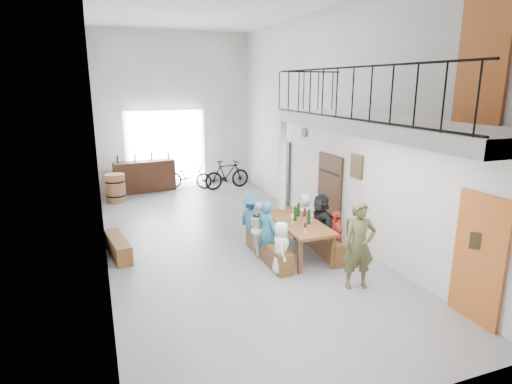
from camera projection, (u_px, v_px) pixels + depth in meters
name	position (u px, v px, depth m)	size (l,w,h in m)	color
floor	(225.00, 240.00, 10.47)	(12.00, 12.00, 0.00)	slate
room_walls	(222.00, 91.00, 9.59)	(12.00, 12.00, 12.00)	white
gateway_portal	(166.00, 150.00, 15.37)	(2.80, 0.08, 2.80)	white
right_wall_decor	(368.00, 177.00, 9.28)	(0.07, 8.28, 5.07)	#AD541E
balcony	(380.00, 127.00, 7.59)	(1.52, 5.62, 4.00)	white
tasting_table	(298.00, 225.00, 9.40)	(0.92, 2.15, 0.79)	brown
bench_inner	(268.00, 250.00, 9.27)	(0.31, 1.94, 0.45)	brown
bench_wall	(320.00, 240.00, 9.79)	(0.28, 2.15, 0.49)	brown
tableware	(302.00, 215.00, 9.37)	(0.55, 1.54, 0.35)	black
side_bench	(118.00, 247.00, 9.47)	(0.32, 1.48, 0.42)	brown
oak_barrel	(116.00, 188.00, 13.72)	(0.62, 0.62, 0.91)	#97643A
serving_counter	(145.00, 176.00, 15.03)	(2.06, 0.57, 1.09)	#3D1F12
counter_bottles	(143.00, 157.00, 14.88)	(1.81, 0.30, 0.28)	black
guest_left_a	(281.00, 248.00, 8.52)	(0.53, 0.34, 1.08)	white
guest_left_b	(267.00, 232.00, 9.06)	(0.49, 0.32, 1.34)	teal
guest_left_c	(260.00, 228.00, 9.51)	(0.58, 0.45, 1.19)	white
guest_left_d	(252.00, 221.00, 9.96)	(0.80, 0.46, 1.24)	teal
guest_right_a	(336.00, 236.00, 9.16)	(0.65, 0.27, 1.11)	red
guest_right_b	(320.00, 222.00, 9.77)	(1.20, 0.38, 1.30)	black
guest_right_c	(304.00, 217.00, 10.33)	(0.58, 0.37, 1.18)	white
host_standing	(359.00, 245.00, 7.86)	(0.61, 0.40, 1.66)	#4C4D2B
potted_plant	(309.00, 218.00, 11.50)	(0.38, 0.33, 0.42)	#154915
bicycle_near	(189.00, 176.00, 15.53)	(0.59, 1.70, 0.89)	black
bicycle_far	(227.00, 175.00, 15.46)	(0.49, 1.73, 1.04)	black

